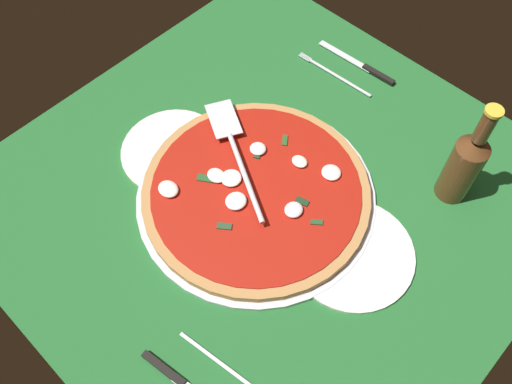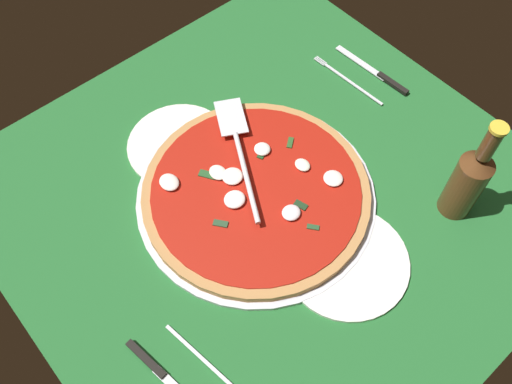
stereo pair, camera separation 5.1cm
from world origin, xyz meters
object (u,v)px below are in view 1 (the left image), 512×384
object	(u,v)px
dinner_plate_left	(352,254)
pizza	(256,192)
dinner_plate_right	(173,151)
beer_bottle	(465,164)
place_setting_near	(349,71)
pizza_server	(236,152)
place_setting_far	(205,378)

from	to	relation	value
dinner_plate_left	pizza	size ratio (longest dim) A/B	0.52
dinner_plate_right	beer_bottle	distance (cm)	55.01
dinner_plate_left	place_setting_near	distance (cm)	44.75
beer_bottle	place_setting_near	bearing A→B (deg)	-18.52
place_setting_near	beer_bottle	xyz separation A→B (cm)	(-33.55, 11.24, 8.84)
pizza	pizza_server	xyz separation A→B (cm)	(7.89, -2.76, 2.57)
pizza	place_setting_near	world-z (taller)	pizza
dinner_plate_right	pizza	distance (cm)	19.67
place_setting_far	beer_bottle	size ratio (longest dim) A/B	0.87
dinner_plate_left	place_setting_far	xyz separation A→B (cm)	(3.32, 32.91, -0.14)
dinner_plate_right	place_setting_far	bearing A→B (deg)	144.47
pizza	beer_bottle	world-z (taller)	beer_bottle
beer_bottle	place_setting_far	bearing A→B (deg)	81.36
dinner_plate_left	beer_bottle	distance (cm)	25.53
dinner_plate_left	place_setting_near	xyz separation A→B (cm)	(28.31, -34.66, -0.15)
place_setting_far	place_setting_near	bearing A→B (deg)	102.44
dinner_plate_right	pizza	world-z (taller)	pizza
dinner_plate_left	place_setting_near	world-z (taller)	place_setting_near
dinner_plate_right	pizza_server	distance (cm)	13.71
pizza	place_setting_near	bearing A→B (deg)	-78.55
pizza_server	place_setting_near	bearing A→B (deg)	-61.84
place_setting_near	place_setting_far	xyz separation A→B (cm)	(-24.99, 67.57, 0.01)
dinner_plate_left	pizza	distance (cm)	20.95
dinner_plate_left	beer_bottle	world-z (taller)	beer_bottle
pizza_server	place_setting_far	bearing A→B (deg)	156.32
pizza_server	beer_bottle	xyz separation A→B (cm)	(-33.78, -23.81, 4.50)
pizza	beer_bottle	xyz separation A→B (cm)	(-25.89, -26.56, 7.07)
dinner_plate_right	place_setting_far	xyz separation A→B (cm)	(-36.58, 26.12, -0.14)
pizza_server	place_setting_far	size ratio (longest dim) A/B	1.31
beer_bottle	pizza_server	bearing A→B (deg)	35.18
pizza	dinner_plate_left	bearing A→B (deg)	-171.35
dinner_plate_right	pizza_server	size ratio (longest dim) A/B	0.76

